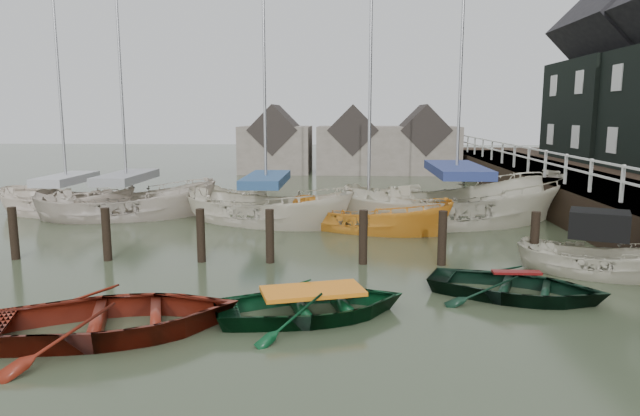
# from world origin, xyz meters

# --- Properties ---
(ground) EXTENTS (120.00, 120.00, 0.00)m
(ground) POSITION_xyz_m (0.00, 0.00, 0.00)
(ground) COLOR #303924
(ground) RESTS_ON ground
(pier) EXTENTS (3.04, 32.00, 2.70)m
(pier) POSITION_xyz_m (9.48, 10.00, 0.71)
(pier) COLOR black
(pier) RESTS_ON ground
(mooring_pilings) EXTENTS (13.72, 0.22, 1.80)m
(mooring_pilings) POSITION_xyz_m (-1.11, 3.00, 0.50)
(mooring_pilings) COLOR black
(mooring_pilings) RESTS_ON ground
(far_sheds) EXTENTS (14.00, 4.08, 4.39)m
(far_sheds) POSITION_xyz_m (0.83, 26.00, 1.86)
(far_sheds) COLOR #665B51
(far_sheds) RESTS_ON ground
(rowboat_red) EXTENTS (5.15, 4.37, 0.91)m
(rowboat_red) POSITION_xyz_m (-3.25, -1.98, 0.00)
(rowboat_red) COLOR #60190D
(rowboat_red) RESTS_ON ground
(rowboat_green) EXTENTS (4.28, 3.59, 0.76)m
(rowboat_green) POSITION_xyz_m (0.16, -0.93, 0.00)
(rowboat_green) COLOR #083218
(rowboat_green) RESTS_ON ground
(rowboat_dkgreen) EXTENTS (4.26, 3.68, 0.74)m
(rowboat_dkgreen) POSITION_xyz_m (4.35, 0.46, 0.00)
(rowboat_dkgreen) COLOR black
(rowboat_dkgreen) RESTS_ON ground
(motorboat) EXTENTS (4.03, 2.77, 2.26)m
(motorboat) POSITION_xyz_m (6.80, 2.24, 0.12)
(motorboat) COLOR beige
(motorboat) RESTS_ON ground
(sailboat_a) EXTENTS (6.92, 4.22, 11.39)m
(sailboat_a) POSITION_xyz_m (-7.38, 9.21, 0.06)
(sailboat_a) COLOR #C0B3A4
(sailboat_a) RESTS_ON ground
(sailboat_b) EXTENTS (7.15, 5.02, 10.95)m
(sailboat_b) POSITION_xyz_m (-2.08, 8.42, 0.06)
(sailboat_b) COLOR beige
(sailboat_b) RESTS_ON ground
(sailboat_c) EXTENTS (6.04, 4.22, 10.22)m
(sailboat_c) POSITION_xyz_m (1.47, 7.39, 0.02)
(sailboat_c) COLOR orange
(sailboat_c) RESTS_ON ground
(sailboat_d) EXTENTS (8.89, 5.19, 12.59)m
(sailboat_d) POSITION_xyz_m (4.55, 8.67, 0.06)
(sailboat_d) COLOR beige
(sailboat_d) RESTS_ON ground
(sailboat_e) EXTENTS (6.27, 3.53, 10.71)m
(sailboat_e) POSITION_xyz_m (-9.88, 9.63, 0.07)
(sailboat_e) COLOR beige
(sailboat_e) RESTS_ON ground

